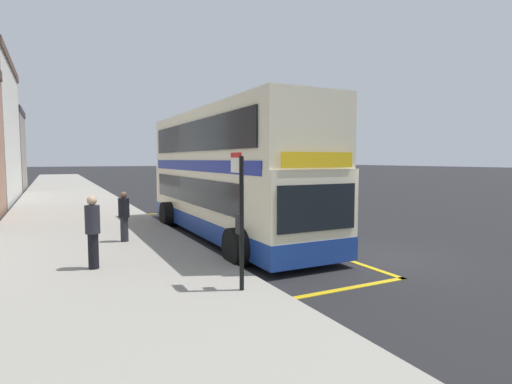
{
  "coord_description": "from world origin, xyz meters",
  "views": [
    {
      "loc": [
        -7.96,
        -8.08,
        2.73
      ],
      "look_at": [
        -1.3,
        5.06,
        1.53
      ],
      "focal_mm": 28.18,
      "sensor_mm": 36.0,
      "label": 1
    }
  ],
  "objects_px": {
    "bus_stop_sign": "(240,210)",
    "pedestrian_further_back": "(124,215)",
    "double_decker_bus": "(227,178)",
    "pedestrian_waiting_near_sign": "(93,229)",
    "parked_car_navy_across": "(210,181)"
  },
  "relations": [
    {
      "from": "bus_stop_sign",
      "to": "pedestrian_further_back",
      "type": "xyz_separation_m",
      "value": [
        -1.32,
        5.91,
        -0.75
      ]
    },
    {
      "from": "double_decker_bus",
      "to": "parked_car_navy_across",
      "type": "xyz_separation_m",
      "value": [
        7.29,
        21.39,
        -1.26
      ]
    },
    {
      "from": "parked_car_navy_across",
      "to": "pedestrian_waiting_near_sign",
      "type": "distance_m",
      "value": 27.21
    },
    {
      "from": "double_decker_bus",
      "to": "parked_car_navy_across",
      "type": "bearing_deg",
      "value": 71.18
    },
    {
      "from": "bus_stop_sign",
      "to": "pedestrian_further_back",
      "type": "bearing_deg",
      "value": 102.55
    },
    {
      "from": "parked_car_navy_across",
      "to": "double_decker_bus",
      "type": "bearing_deg",
      "value": -108.77
    },
    {
      "from": "pedestrian_further_back",
      "to": "pedestrian_waiting_near_sign",
      "type": "bearing_deg",
      "value": -111.39
    },
    {
      "from": "pedestrian_waiting_near_sign",
      "to": "pedestrian_further_back",
      "type": "distance_m",
      "value": 3.19
    },
    {
      "from": "bus_stop_sign",
      "to": "pedestrian_further_back",
      "type": "relative_size",
      "value": 1.73
    },
    {
      "from": "pedestrian_waiting_near_sign",
      "to": "double_decker_bus",
      "type": "bearing_deg",
      "value": 32.78
    },
    {
      "from": "double_decker_bus",
      "to": "pedestrian_further_back",
      "type": "relative_size",
      "value": 6.94
    },
    {
      "from": "double_decker_bus",
      "to": "pedestrian_waiting_near_sign",
      "type": "height_order",
      "value": "double_decker_bus"
    },
    {
      "from": "double_decker_bus",
      "to": "bus_stop_sign",
      "type": "xyz_separation_m",
      "value": [
        -2.23,
        -5.97,
        -0.32
      ]
    },
    {
      "from": "parked_car_navy_across",
      "to": "pedestrian_waiting_near_sign",
      "type": "height_order",
      "value": "pedestrian_waiting_near_sign"
    },
    {
      "from": "bus_stop_sign",
      "to": "pedestrian_further_back",
      "type": "distance_m",
      "value": 6.1
    }
  ]
}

